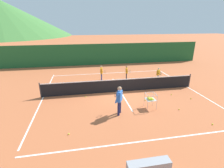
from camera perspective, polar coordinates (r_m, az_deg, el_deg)
name	(u,v)px	position (r m, az deg, el deg)	size (l,w,h in m)	color
ground_plane	(120,92)	(12.63, 2.87, -2.54)	(120.00, 120.00, 0.00)	#BC6038
line_baseline_near	(150,140)	(7.96, 12.70, -17.99)	(10.92, 0.08, 0.01)	white
line_baseline_far	(109,73)	(17.21, -0.91, 3.69)	(10.92, 0.08, 0.01)	white
line_sideline_west	(43,97)	(12.62, -22.10, -4.09)	(0.08, 10.59, 0.01)	white
line_sideline_east	(187,87)	(14.81, 23.90, -0.83)	(0.08, 10.59, 0.01)	white
line_service_center	(120,91)	(12.63, 2.87, -2.53)	(0.08, 6.14, 0.01)	white
tennis_net	(121,85)	(12.45, 2.91, -0.42)	(11.25, 0.08, 1.05)	#333338
instructor	(119,98)	(9.24, 2.47, -4.68)	(0.52, 0.82, 1.64)	#191E4C
student_0	(102,72)	(14.80, -3.53, 4.18)	(0.41, 0.68, 1.35)	navy
student_1	(127,71)	(15.14, 4.96, 4.27)	(0.41, 0.67, 1.25)	black
student_2	(158,73)	(15.06, 15.32, 3.46)	(0.47, 0.64, 1.21)	silver
ball_cart	(150,99)	(10.31, 12.77, -4.86)	(0.58, 0.58, 0.90)	#B7B7BC
tennis_ball_0	(86,97)	(11.82, -8.86, -4.24)	(0.07, 0.07, 0.07)	yellow
tennis_ball_1	(69,134)	(8.33, -14.34, -15.97)	(0.07, 0.07, 0.07)	yellow
tennis_ball_2	(212,124)	(10.10, 30.70, -11.53)	(0.07, 0.07, 0.07)	yellow
tennis_ball_4	(191,99)	(12.59, 25.03, -4.44)	(0.07, 0.07, 0.07)	yellow
tennis_ball_5	(145,100)	(11.40, 11.07, -5.32)	(0.07, 0.07, 0.07)	yellow
tennis_ball_6	(149,96)	(12.04, 12.21, -4.00)	(0.07, 0.07, 0.07)	yellow
tennis_ball_7	(171,95)	(12.73, 19.33, -3.36)	(0.07, 0.07, 0.07)	yellow
tennis_ball_8	(179,109)	(10.81, 21.63, -7.92)	(0.07, 0.07, 0.07)	yellow
windscreen_fence	(104,54)	(20.64, -2.76, 9.97)	(24.02, 0.08, 2.48)	#1E5B2D
courtside_bench	(149,167)	(6.52, 12.25, -25.61)	(1.50, 0.36, 0.46)	#99999E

